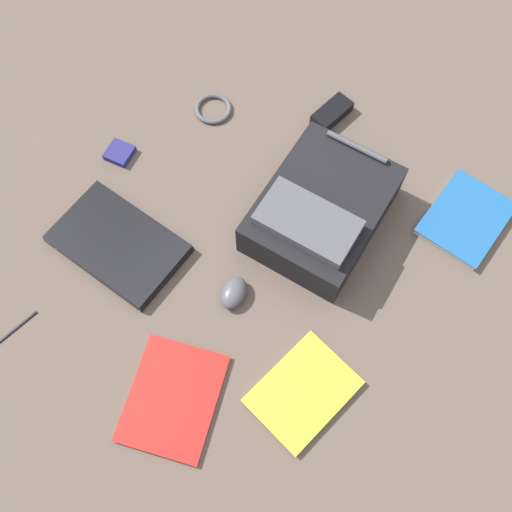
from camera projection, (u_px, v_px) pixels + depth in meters
The scene contains 11 objects.
ground_plane at pixel (249, 250), 1.62m from camera, with size 3.71×3.71×0.00m, color brown.
backpack at pixel (321, 211), 1.59m from camera, with size 0.32×0.42×0.16m.
laptop at pixel (118, 243), 1.61m from camera, with size 0.37×0.24×0.03m.
book_red at pixel (173, 398), 1.45m from camera, with size 0.29×0.33×0.01m.
book_comic at pixel (466, 219), 1.65m from camera, with size 0.21×0.27×0.02m.
book_blue at pixel (303, 392), 1.46m from camera, with size 0.24×0.29×0.02m.
computer_mouse at pixel (234, 293), 1.55m from camera, with size 0.06×0.10×0.04m, color #4C4C51.
cable_coil at pixel (213, 109), 1.81m from camera, with size 0.12×0.12×0.01m, color #4C4C51.
power_brick at pixel (332, 113), 1.79m from camera, with size 0.06×0.13×0.04m, color black.
pen_black at pixel (16, 328), 1.53m from camera, with size 0.01×0.01×0.13m, color black.
earbud_pouch at pixel (120, 153), 1.74m from camera, with size 0.07×0.07×0.02m, color navy.
Camera 1 is at (0.39, -0.54, 1.48)m, focal length 40.73 mm.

